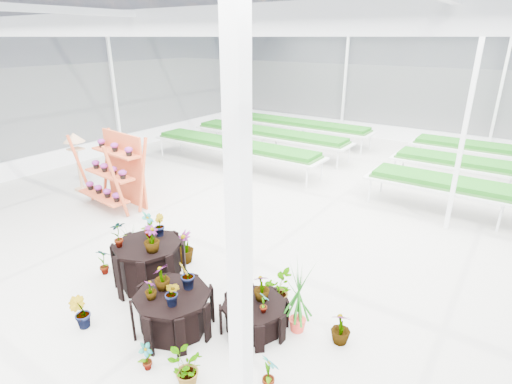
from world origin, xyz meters
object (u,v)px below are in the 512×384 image
Objects in this scene: plinth_mid at (174,312)px; shelf_rack at (111,172)px; bird_table at (78,162)px; plinth_low at (254,316)px; plinth_tall at (150,265)px.

plinth_mid is 5.43m from shelf_rack.
bird_table is at bearing 157.49° from plinth_mid.
shelf_rack reaches higher than bird_table.
plinth_mid is at bearing -145.01° from plinth_low.
plinth_mid is at bearing -26.57° from plinth_tall.
plinth_tall is 0.71× the size of bird_table.
plinth_low is at bearing -11.79° from shelf_rack.
plinth_low is 0.59× the size of bird_table.
plinth_low is 7.81m from bird_table.
bird_table reaches higher than plinth_tall.
plinth_tall is at bearing -0.22° from bird_table.
plinth_mid is 0.69× the size of bird_table.
plinth_low is at bearing 2.60° from plinth_tall.
shelf_rack reaches higher than plinth_tall.
plinth_tall is at bearing 153.43° from plinth_mid.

